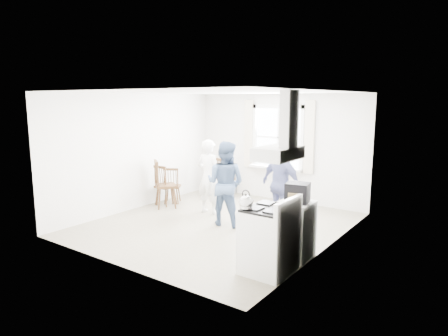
# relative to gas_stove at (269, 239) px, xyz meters

# --- Properties ---
(room_shell) EXTENTS (4.62, 5.12, 2.64)m
(room_shell) POSITION_rel_gas_stove_xyz_m (-1.91, 1.35, 0.82)
(room_shell) COLOR gray
(room_shell) RESTS_ON ground
(window_assembly) EXTENTS (1.88, 0.24, 1.70)m
(window_assembly) POSITION_rel_gas_stove_xyz_m (-1.91, 3.80, 0.98)
(window_assembly) COLOR white
(window_assembly) RESTS_ON room_shell
(range_hood) EXTENTS (0.45, 0.76, 0.94)m
(range_hood) POSITION_rel_gas_stove_xyz_m (0.16, -0.00, 1.42)
(range_hood) COLOR white
(range_hood) RESTS_ON room_shell
(shelf_unit) EXTENTS (0.40, 0.30, 0.80)m
(shelf_unit) POSITION_rel_gas_stove_xyz_m (-3.31, 3.68, -0.08)
(shelf_unit) COLOR gray
(shelf_unit) RESTS_ON ground
(gas_stove) EXTENTS (0.68, 0.76, 1.12)m
(gas_stove) POSITION_rel_gas_stove_xyz_m (0.00, 0.00, 0.00)
(gas_stove) COLOR white
(gas_stove) RESTS_ON ground
(kettle) EXTENTS (0.20, 0.20, 0.28)m
(kettle) POSITION_rel_gas_stove_xyz_m (-0.24, -0.26, 0.56)
(kettle) COLOR silver
(kettle) RESTS_ON gas_stove
(low_cabinet) EXTENTS (0.50, 0.55, 0.90)m
(low_cabinet) POSITION_rel_gas_stove_xyz_m (0.07, 0.70, -0.03)
(low_cabinet) COLOR white
(low_cabinet) RESTS_ON ground
(stereo_stack) EXTENTS (0.40, 0.37, 0.31)m
(stereo_stack) POSITION_rel_gas_stove_xyz_m (0.10, 0.68, 0.57)
(stereo_stack) COLOR black
(stereo_stack) RESTS_ON low_cabinet
(cardboard_box) EXTENTS (0.33, 0.29, 0.17)m
(cardboard_box) POSITION_rel_gas_stove_xyz_m (0.13, 0.61, 0.50)
(cardboard_box) COLOR #A3844F
(cardboard_box) RESTS_ON low_cabinet
(windsor_chair_a) EXTENTS (0.42, 0.41, 0.96)m
(windsor_chair_a) POSITION_rel_gas_stove_xyz_m (-3.81, 1.75, 0.10)
(windsor_chair_a) COLOR #402814
(windsor_chair_a) RESTS_ON ground
(windsor_chair_b) EXTENTS (0.65, 0.65, 1.11)m
(windsor_chair_b) POSITION_rel_gas_stove_xyz_m (-3.74, 1.60, 0.19)
(windsor_chair_b) COLOR #402814
(windsor_chair_b) RESTS_ON ground
(windsor_chair_c) EXTENTS (0.51, 0.50, 0.88)m
(windsor_chair_c) POSITION_rel_gas_stove_xyz_m (-3.76, 1.99, 0.05)
(windsor_chair_c) COLOR #402814
(windsor_chair_c) RESTS_ON ground
(person_left) EXTENTS (0.60, 0.60, 1.63)m
(person_left) POSITION_rel_gas_stove_xyz_m (-2.55, 1.88, 0.33)
(person_left) COLOR white
(person_left) RESTS_ON ground
(person_mid) EXTENTS (0.92, 0.92, 1.67)m
(person_mid) POSITION_rel_gas_stove_xyz_m (-1.79, 1.43, 0.35)
(person_mid) COLOR #485F86
(person_mid) RESTS_ON ground
(person_right) EXTENTS (1.23, 1.23, 1.68)m
(person_right) POSITION_rel_gas_stove_xyz_m (-0.84, 1.97, 0.36)
(person_right) COLOR navy
(person_right) RESTS_ON ground
(potted_plant) EXTENTS (0.20, 0.20, 0.29)m
(potted_plant) POSITION_rel_gas_stove_xyz_m (-1.84, 3.71, 0.51)
(potted_plant) COLOR #2E6833
(potted_plant) RESTS_ON window_assembly
(windsor_chair_d) EXTENTS (0.56, 0.55, 1.01)m
(windsor_chair_d) POSITION_rel_gas_stove_xyz_m (-3.23, 3.25, 0.13)
(windsor_chair_d) COLOR #402814
(windsor_chair_d) RESTS_ON ground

